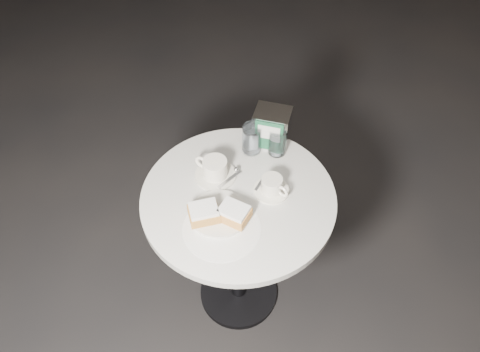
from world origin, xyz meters
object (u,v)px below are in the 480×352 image
at_px(coffee_cup_right, 272,186).
at_px(water_glass_left, 252,139).
at_px(coffee_cup_left, 215,170).
at_px(napkin_dispenser, 272,128).
at_px(cafe_table, 238,227).
at_px(beignet_plate, 219,213).
at_px(water_glass_right, 278,142).

relative_size(coffee_cup_right, water_glass_left, 1.43).
distance_m(coffee_cup_left, napkin_dispenser, 0.28).
xyz_separation_m(coffee_cup_left, coffee_cup_right, (0.22, -0.01, -0.01)).
relative_size(cafe_table, beignet_plate, 3.02).
distance_m(coffee_cup_left, water_glass_left, 0.19).
xyz_separation_m(beignet_plate, coffee_cup_right, (0.14, 0.17, 0.00)).
bearing_deg(beignet_plate, coffee_cup_right, 50.24).
height_order(cafe_table, coffee_cup_left, coffee_cup_left).
bearing_deg(water_glass_left, napkin_dispenser, 45.70).
bearing_deg(water_glass_right, coffee_cup_left, -134.08).
bearing_deg(coffee_cup_right, cafe_table, -128.32).
height_order(beignet_plate, water_glass_left, water_glass_left).
bearing_deg(water_glass_left, coffee_cup_right, -53.69).
bearing_deg(coffee_cup_right, napkin_dispenser, 130.29).
distance_m(cafe_table, napkin_dispenser, 0.41).
bearing_deg(water_glass_left, coffee_cup_left, -117.33).
distance_m(coffee_cup_left, water_glass_right, 0.27).
xyz_separation_m(cafe_table, coffee_cup_left, (-0.11, 0.06, 0.23)).
height_order(beignet_plate, napkin_dispenser, napkin_dispenser).
bearing_deg(water_glass_left, beignet_plate, -91.69).
bearing_deg(coffee_cup_right, coffee_cup_left, -157.56).
bearing_deg(cafe_table, water_glass_left, 95.45).
height_order(beignet_plate, coffee_cup_right, same).
bearing_deg(beignet_plate, coffee_cup_left, 113.97).
distance_m(water_glass_right, napkin_dispenser, 0.06).
distance_m(cafe_table, water_glass_left, 0.35).
xyz_separation_m(water_glass_right, napkin_dispenser, (-0.04, 0.04, 0.02)).
height_order(cafe_table, napkin_dispenser, napkin_dispenser).
bearing_deg(cafe_table, napkin_dispenser, 82.54).
bearing_deg(coffee_cup_right, water_glass_right, 123.84).
xyz_separation_m(cafe_table, coffee_cup_right, (0.11, 0.06, 0.23)).
distance_m(beignet_plate, coffee_cup_right, 0.22).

